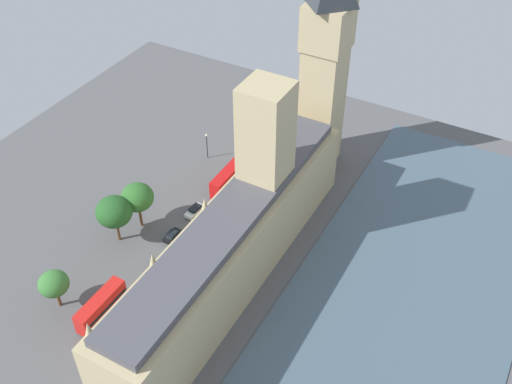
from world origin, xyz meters
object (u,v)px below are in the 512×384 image
object	(u,v)px
car_black_by_river_gate	(173,236)
pedestrian_near_tower	(198,247)
plane_tree_opposite_hall	(114,212)
clock_tower	(326,55)
car_white_far_end	(195,210)
plane_tree_corner	(137,197)
street_lamp_kerbside	(207,142)
double_decker_bus_midblock	(101,306)
parliament_building	(238,233)
double_decker_bus_leading	(227,179)
plane_tree_trailing	(54,284)
car_dark_green_under_trees	(156,268)

from	to	relation	value
car_black_by_river_gate	pedestrian_near_tower	bearing A→B (deg)	0.65
plane_tree_opposite_hall	clock_tower	bearing A→B (deg)	-118.37
car_white_far_end	plane_tree_corner	distance (m)	12.74
car_white_far_end	street_lamp_kerbside	bearing A→B (deg)	-60.19
plane_tree_opposite_hall	double_decker_bus_midblock	bearing A→B (deg)	120.35
plane_tree_corner	plane_tree_opposite_hall	bearing A→B (deg)	75.26
parliament_building	car_white_far_end	bearing A→B (deg)	-29.09
car_black_by_river_gate	plane_tree_opposite_hall	bearing A→B (deg)	-150.59
parliament_building	double_decker_bus_leading	bearing A→B (deg)	-53.84
double_decker_bus_midblock	plane_tree_trailing	distance (m)	8.90
plane_tree_opposite_hall	plane_tree_trailing	bearing A→B (deg)	93.93
pedestrian_near_tower	plane_tree_opposite_hall	bearing A→B (deg)	56.18
car_white_far_end	parliament_building	bearing A→B (deg)	156.15
double_decker_bus_leading	clock_tower	bearing A→B (deg)	-123.32
double_decker_bus_midblock	plane_tree_opposite_hall	size ratio (longest dim) A/B	1.03
double_decker_bus_leading	pedestrian_near_tower	distance (m)	18.90
parliament_building	double_decker_bus_midblock	size ratio (longest dim) A/B	6.28
car_white_far_end	car_black_by_river_gate	bearing A→B (deg)	97.09
double_decker_bus_leading	car_dark_green_under_trees	size ratio (longest dim) A/B	2.32
car_black_by_river_gate	car_dark_green_under_trees	world-z (taller)	same
car_white_far_end	double_decker_bus_midblock	world-z (taller)	double_decker_bus_midblock
car_black_by_river_gate	street_lamp_kerbside	distance (m)	27.02
clock_tower	double_decker_bus_midblock	distance (m)	64.63
clock_tower	car_white_far_end	size ratio (longest dim) A/B	10.70
car_black_by_river_gate	street_lamp_kerbside	bearing A→B (deg)	107.75
pedestrian_near_tower	street_lamp_kerbside	bearing A→B (deg)	-23.95
parliament_building	car_black_by_river_gate	distance (m)	17.29
car_black_by_river_gate	plane_tree_opposite_hall	distance (m)	12.24
plane_tree_opposite_hall	car_white_far_end	bearing A→B (deg)	-123.49
car_white_far_end	plane_tree_opposite_hall	xyz separation A→B (m)	(8.83, 13.34, 6.38)
car_dark_green_under_trees	car_white_far_end	bearing A→B (deg)	-82.67
plane_tree_opposite_hall	car_dark_green_under_trees	bearing A→B (deg)	163.29
car_black_by_river_gate	plane_tree_trailing	world-z (taller)	plane_tree_trailing
plane_tree_corner	car_black_by_river_gate	bearing A→B (deg)	178.63
car_white_far_end	street_lamp_kerbside	size ratio (longest dim) A/B	0.72
parliament_building	plane_tree_corner	distance (m)	22.96
clock_tower	car_black_by_river_gate	bearing A→B (deg)	69.65
clock_tower	plane_tree_opposite_hall	distance (m)	51.89
car_dark_green_under_trees	plane_tree_trailing	world-z (taller)	plane_tree_trailing
clock_tower	plane_tree_trailing	world-z (taller)	clock_tower
car_dark_green_under_trees	street_lamp_kerbside	bearing A→B (deg)	-74.00
pedestrian_near_tower	street_lamp_kerbside	world-z (taller)	street_lamp_kerbside
car_black_by_river_gate	pedestrian_near_tower	size ratio (longest dim) A/B	2.73
car_black_by_river_gate	plane_tree_corner	distance (m)	10.10
double_decker_bus_midblock	street_lamp_kerbside	xyz separation A→B (m)	(8.53, -46.76, 1.91)
car_black_by_river_gate	car_dark_green_under_trees	distance (m)	8.77
plane_tree_trailing	street_lamp_kerbside	bearing A→B (deg)	-89.64
parliament_building	clock_tower	world-z (taller)	clock_tower
parliament_building	plane_tree_opposite_hall	world-z (taller)	parliament_building
double_decker_bus_leading	double_decker_bus_midblock	xyz separation A→B (m)	(1.14, 39.61, 0.00)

